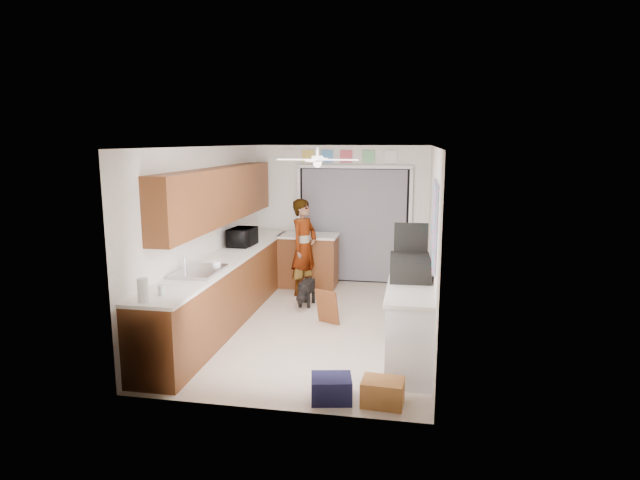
{
  "coord_description": "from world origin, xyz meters",
  "views": [
    {
      "loc": [
        1.38,
        -7.15,
        2.58
      ],
      "look_at": [
        0.0,
        0.4,
        1.15
      ],
      "focal_mm": 30.0,
      "sensor_mm": 36.0,
      "label": 1
    }
  ],
  "objects_px": {
    "man": "(304,247)",
    "dog": "(307,292)",
    "suitcase": "(410,267)",
    "cardboard_box": "(383,392)",
    "cup": "(216,265)",
    "microwave": "(242,237)",
    "navy_crate": "(331,388)",
    "paper_towel_roll": "(143,290)"
  },
  "relations": [
    {
      "from": "paper_towel_roll",
      "to": "man",
      "type": "bearing_deg",
      "value": 76.41
    },
    {
      "from": "man",
      "to": "dog",
      "type": "height_order",
      "value": "man"
    },
    {
      "from": "man",
      "to": "dog",
      "type": "relative_size",
      "value": 2.91
    },
    {
      "from": "cardboard_box",
      "to": "navy_crate",
      "type": "bearing_deg",
      "value": 180.0
    },
    {
      "from": "suitcase",
      "to": "dog",
      "type": "height_order",
      "value": "suitcase"
    },
    {
      "from": "suitcase",
      "to": "cup",
      "type": "bearing_deg",
      "value": 175.69
    },
    {
      "from": "cardboard_box",
      "to": "suitcase",
      "type": "bearing_deg",
      "value": 81.32
    },
    {
      "from": "paper_towel_roll",
      "to": "dog",
      "type": "distance_m",
      "value": 3.39
    },
    {
      "from": "microwave",
      "to": "man",
      "type": "distance_m",
      "value": 1.12
    },
    {
      "from": "paper_towel_roll",
      "to": "man",
      "type": "distance_m",
      "value": 3.84
    },
    {
      "from": "cup",
      "to": "navy_crate",
      "type": "distance_m",
      "value": 2.47
    },
    {
      "from": "microwave",
      "to": "suitcase",
      "type": "relative_size",
      "value": 0.81
    },
    {
      "from": "suitcase",
      "to": "dog",
      "type": "distance_m",
      "value": 2.46
    },
    {
      "from": "cardboard_box",
      "to": "man",
      "type": "height_order",
      "value": "man"
    },
    {
      "from": "microwave",
      "to": "dog",
      "type": "relative_size",
      "value": 0.92
    },
    {
      "from": "suitcase",
      "to": "cardboard_box",
      "type": "bearing_deg",
      "value": -101.08
    },
    {
      "from": "cup",
      "to": "dog",
      "type": "relative_size",
      "value": 0.2
    },
    {
      "from": "paper_towel_roll",
      "to": "man",
      "type": "relative_size",
      "value": 0.15
    },
    {
      "from": "paper_towel_roll",
      "to": "man",
      "type": "height_order",
      "value": "man"
    },
    {
      "from": "navy_crate",
      "to": "dog",
      "type": "relative_size",
      "value": 0.72
    },
    {
      "from": "cardboard_box",
      "to": "dog",
      "type": "relative_size",
      "value": 0.73
    },
    {
      "from": "cup",
      "to": "navy_crate",
      "type": "bearing_deg",
      "value": -40.16
    },
    {
      "from": "suitcase",
      "to": "cardboard_box",
      "type": "xyz_separation_m",
      "value": [
        -0.21,
        -1.41,
        -0.95
      ]
    },
    {
      "from": "cup",
      "to": "paper_towel_roll",
      "type": "xyz_separation_m",
      "value": [
        -0.2,
        -1.54,
        0.08
      ]
    },
    {
      "from": "microwave",
      "to": "suitcase",
      "type": "bearing_deg",
      "value": -117.21
    },
    {
      "from": "suitcase",
      "to": "cardboard_box",
      "type": "distance_m",
      "value": 1.71
    },
    {
      "from": "man",
      "to": "dog",
      "type": "xyz_separation_m",
      "value": [
        0.18,
        -0.62,
        -0.59
      ]
    },
    {
      "from": "microwave",
      "to": "cardboard_box",
      "type": "xyz_separation_m",
      "value": [
        2.43,
        -3.0,
        -0.95
      ]
    },
    {
      "from": "suitcase",
      "to": "dog",
      "type": "xyz_separation_m",
      "value": [
        -1.62,
        1.65,
        -0.86
      ]
    },
    {
      "from": "man",
      "to": "cup",
      "type": "bearing_deg",
      "value": -175.12
    },
    {
      "from": "microwave",
      "to": "navy_crate",
      "type": "height_order",
      "value": "microwave"
    },
    {
      "from": "navy_crate",
      "to": "suitcase",
      "type": "bearing_deg",
      "value": 62.6
    },
    {
      "from": "dog",
      "to": "suitcase",
      "type": "bearing_deg",
      "value": -40.72
    },
    {
      "from": "paper_towel_roll",
      "to": "navy_crate",
      "type": "distance_m",
      "value": 2.18
    },
    {
      "from": "suitcase",
      "to": "dog",
      "type": "relative_size",
      "value": 1.13
    },
    {
      "from": "dog",
      "to": "cup",
      "type": "bearing_deg",
      "value": -114.46
    },
    {
      "from": "cup",
      "to": "man",
      "type": "relative_size",
      "value": 0.07
    },
    {
      "from": "cup",
      "to": "paper_towel_roll",
      "type": "bearing_deg",
      "value": -97.36
    },
    {
      "from": "dog",
      "to": "paper_towel_roll",
      "type": "bearing_deg",
      "value": -104.3
    },
    {
      "from": "cup",
      "to": "navy_crate",
      "type": "xyz_separation_m",
      "value": [
        1.77,
        -1.49,
        -0.86
      ]
    },
    {
      "from": "navy_crate",
      "to": "dog",
      "type": "xyz_separation_m",
      "value": [
        -0.89,
        3.06,
        0.1
      ]
    },
    {
      "from": "dog",
      "to": "man",
      "type": "bearing_deg",
      "value": 110.63
    }
  ]
}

